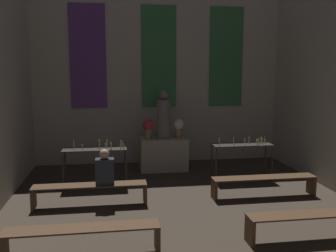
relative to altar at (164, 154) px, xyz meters
The scene contains 12 objects.
wall_back 2.34m from the altar, 90.00° to the left, with size 7.26×0.16×5.06m.
altar is the anchor object (origin of this frame).
statue 1.02m from the altar, ahead, with size 0.36×0.36×1.28m.
flower_vase_left 0.84m from the altar, behind, with size 0.29×0.29×0.51m.
flower_vase_right 0.84m from the altar, ahead, with size 0.29×0.29×0.51m.
candle_rack_left 2.15m from the altar, 145.30° to the right, with size 1.45×0.46×1.09m.
candle_rack_right 2.17m from the altar, 34.43° to the right, with size 1.45×0.46×1.07m.
pew_third_left 4.86m from the altar, 111.84° to the right, with size 2.23×0.36×0.43m.
pew_third_right 4.86m from the altar, 68.16° to the right, with size 2.23×0.36×0.43m.
pew_back_left 3.05m from the altar, 126.30° to the right, with size 2.23×0.36×0.43m.
pew_back_right 3.05m from the altar, 53.70° to the right, with size 2.23×0.36×0.43m.
person_seated 2.90m from the altar, 121.58° to the right, with size 0.36×0.24×0.70m.
Camera 1 is at (-1.35, 0.30, 2.67)m, focal length 40.00 mm.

